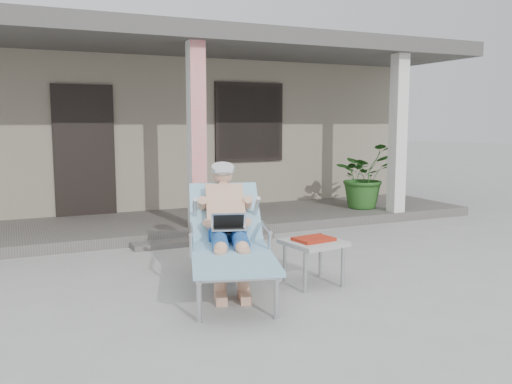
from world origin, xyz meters
name	(u,v)px	position (x,y,z in m)	size (l,w,h in m)	color
ground	(261,278)	(0.00, 0.00, 0.00)	(60.00, 60.00, 0.00)	#9E9E99
house	(133,121)	(0.00, 6.50, 1.67)	(10.40, 5.40, 3.30)	gray
porch_deck	(181,223)	(0.00, 3.00, 0.07)	(10.00, 2.00, 0.15)	#605B56
porch_overhang	(179,46)	(0.00, 2.95, 2.79)	(10.00, 2.30, 2.85)	silver
porch_step	(205,240)	(0.00, 1.85, 0.04)	(2.00, 0.30, 0.07)	#605B56
lounger	(228,208)	(-0.41, -0.10, 0.80)	(1.28, 2.08, 1.31)	#B7B7BC
side_table	(313,245)	(0.40, -0.41, 0.41)	(0.62, 0.62, 0.49)	#A5A5A0
potted_palm	(363,176)	(3.25, 2.74, 0.72)	(1.02, 0.89, 1.14)	#26591E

